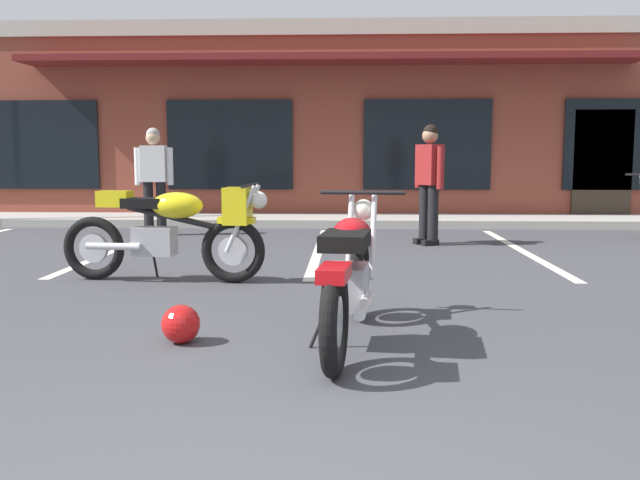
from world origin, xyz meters
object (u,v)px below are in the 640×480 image
object	(u,v)px
person_in_shorts_foreground	(154,175)
motorcycle_blue_standard	(173,229)
person_in_black_shirt	(429,177)
helmet_on_pavement	(181,324)
motorcycle_foreground_classic	(350,274)

from	to	relation	value
person_in_shorts_foreground	motorcycle_blue_standard	bearing A→B (deg)	-72.10
person_in_black_shirt	person_in_shorts_foreground	xyz separation A→B (m)	(-4.15, 0.98, 0.00)
motorcycle_blue_standard	helmet_on_pavement	xyz separation A→B (m)	(0.62, -2.29, -0.40)
motorcycle_blue_standard	helmet_on_pavement	distance (m)	2.41
motorcycle_blue_standard	person_in_black_shirt	world-z (taller)	person_in_black_shirt
person_in_black_shirt	person_in_shorts_foreground	bearing A→B (deg)	166.69
person_in_black_shirt	helmet_on_pavement	size ratio (longest dim) A/B	6.44
motorcycle_blue_standard	person_in_shorts_foreground	size ratio (longest dim) A/B	1.26
person_in_black_shirt	person_in_shorts_foreground	distance (m)	4.27
motorcycle_foreground_classic	helmet_on_pavement	xyz separation A→B (m)	(-1.13, -0.06, -0.33)
motorcycle_foreground_classic	motorcycle_blue_standard	distance (m)	2.83
motorcycle_blue_standard	helmet_on_pavement	size ratio (longest dim) A/B	8.11
person_in_black_shirt	person_in_shorts_foreground	world-z (taller)	same
motorcycle_foreground_classic	person_in_shorts_foreground	distance (m)	6.97
motorcycle_foreground_classic	helmet_on_pavement	distance (m)	1.18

